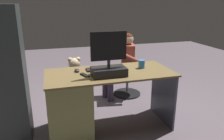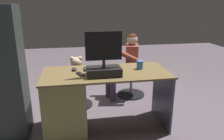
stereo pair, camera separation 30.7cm
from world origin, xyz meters
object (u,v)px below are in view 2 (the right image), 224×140
object	(u,v)px
cup	(140,65)
office_chair_teddy	(78,90)
monitor	(104,64)
visitor_chair	(131,82)
desk	(73,101)
keyboard	(101,68)
person	(127,61)
teddy_bear	(77,69)
tv_remote	(80,74)
computer_mouse	(74,69)

from	to	relation	value
cup	office_chair_teddy	world-z (taller)	cup
monitor	visitor_chair	world-z (taller)	monitor
cup	office_chair_teddy	size ratio (longest dim) A/B	0.23
desk	keyboard	size ratio (longest dim) A/B	3.66
monitor	person	world-z (taller)	monitor
keyboard	teddy_bear	xyz separation A→B (m)	(0.30, -0.58, -0.16)
keyboard	cup	world-z (taller)	cup
tv_remote	person	size ratio (longest dim) A/B	0.14
cup	monitor	bearing A→B (deg)	19.81
visitor_chair	keyboard	bearing A→B (deg)	52.34
computer_mouse	tv_remote	xyz separation A→B (m)	(-0.07, 0.18, -0.01)
desk	computer_mouse	world-z (taller)	computer_mouse
desk	monitor	xyz separation A→B (m)	(-0.37, 0.12, 0.49)
keyboard	visitor_chair	xyz separation A→B (m)	(-0.63, -0.82, -0.52)
teddy_bear	tv_remote	bearing A→B (deg)	92.71
teddy_bear	computer_mouse	bearing A→B (deg)	87.01
monitor	tv_remote	size ratio (longest dim) A/B	3.38
teddy_bear	desk	bearing A→B (deg)	84.78
computer_mouse	teddy_bear	bearing A→B (deg)	-92.99
cup	visitor_chair	xyz separation A→B (m)	(-0.14, -0.89, -0.56)
monitor	computer_mouse	world-z (taller)	monitor
computer_mouse	visitor_chair	size ratio (longest dim) A/B	0.20
office_chair_teddy	monitor	bearing A→B (deg)	110.51
cup	person	distance (m)	0.89
cup	visitor_chair	world-z (taller)	cup
computer_mouse	tv_remote	distance (m)	0.19
monitor	person	xyz separation A→B (m)	(-0.53, -1.04, -0.26)
computer_mouse	office_chair_teddy	xyz separation A→B (m)	(-0.03, -0.57, -0.52)
cup	teddy_bear	world-z (taller)	cup
desk	monitor	bearing A→B (deg)	162.35
tv_remote	teddy_bear	bearing A→B (deg)	-109.47
cup	teddy_bear	xyz separation A→B (m)	(0.79, -0.66, -0.21)
computer_mouse	teddy_bear	world-z (taller)	teddy_bear
desk	visitor_chair	world-z (taller)	desk
cup	tv_remote	distance (m)	0.76
office_chair_teddy	visitor_chair	distance (m)	0.96
desk	tv_remote	bearing A→B (deg)	151.80
desk	office_chair_teddy	size ratio (longest dim) A/B	3.41
tv_remote	person	distance (m)	1.27
cup	visitor_chair	distance (m)	1.06
keyboard	person	bearing A→B (deg)	-124.29
keyboard	office_chair_teddy	xyz separation A→B (m)	(0.30, -0.57, -0.51)
person	desk	bearing A→B (deg)	45.63
desk	person	bearing A→B (deg)	-134.37
monitor	tv_remote	bearing A→B (deg)	-13.30
desk	cup	bearing A→B (deg)	-176.24
office_chair_teddy	person	bearing A→B (deg)	-165.12
visitor_chair	tv_remote	bearing A→B (deg)	48.32
person	tv_remote	bearing A→B (deg)	50.64
computer_mouse	person	world-z (taller)	person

